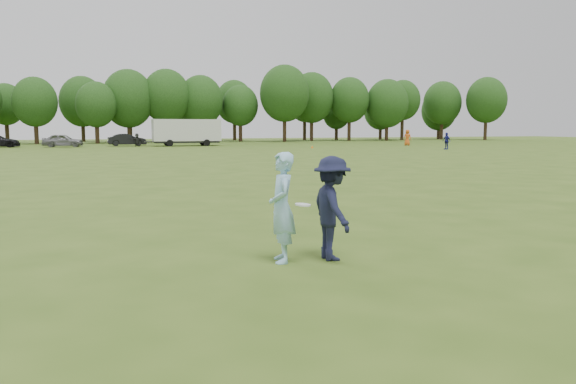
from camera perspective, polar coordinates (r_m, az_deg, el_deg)
name	(u,v)px	position (r m, az deg, el deg)	size (l,w,h in m)	color
ground	(257,259)	(10.02, -3.17, -6.82)	(200.00, 200.00, 0.00)	#395417
thrower	(282,207)	(9.63, -0.62, -1.58)	(0.69, 0.46, 1.91)	#97CCEA
defender	(332,208)	(9.85, 4.50, -1.65)	(1.18, 0.68, 1.83)	#171A33
player_far_b	(446,141)	(59.70, 15.79, 5.01)	(1.01, 0.42, 1.73)	navy
player_far_c	(407,138)	(71.00, 12.03, 5.43)	(0.96, 0.62, 1.96)	#D55819
player_far_d	(137,140)	(68.43, -15.09, 5.14)	(1.44, 0.46, 1.55)	#252525
car_e	(63,140)	(69.10, -21.90, 4.88)	(1.78, 4.42, 1.50)	slate
car_f	(127,140)	(70.36, -16.04, 5.11)	(1.56, 4.48, 1.48)	black
field_cone	(312,147)	(61.11, 2.47, 4.62)	(0.28, 0.28, 0.30)	orange
disc_in_play	(303,205)	(9.49, 1.52, -1.30)	(0.28, 0.28, 0.06)	white
cargo_trailer	(186,131)	(69.12, -10.27, 6.10)	(9.00, 2.75, 3.20)	silver
treeline	(127,100)	(86.52, -16.02, 9.02)	(130.35, 18.39, 11.74)	#332114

